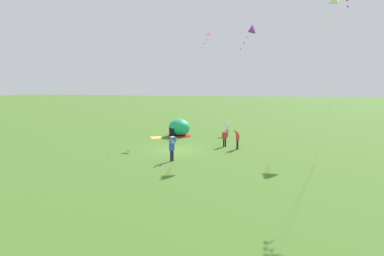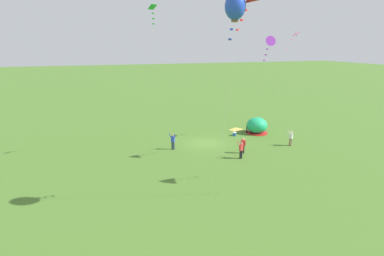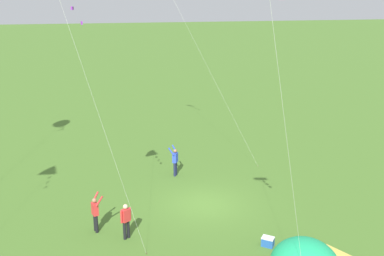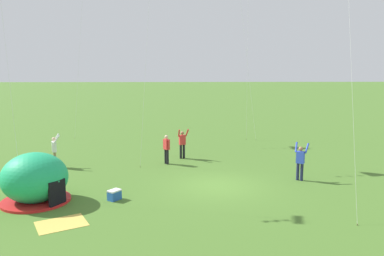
{
  "view_description": "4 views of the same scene",
  "coord_description": "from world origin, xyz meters",
  "px_view_note": "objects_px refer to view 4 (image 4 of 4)",
  "views": [
    {
      "loc": [
        27.16,
        7.87,
        6.14
      ],
      "look_at": [
        -1.99,
        1.08,
        1.88
      ],
      "focal_mm": 28.0,
      "sensor_mm": 36.0,
      "label": 1
    },
    {
      "loc": [
        12.06,
        31.27,
        11.22
      ],
      "look_at": [
        2.27,
        1.67,
        2.51
      ],
      "focal_mm": 28.0,
      "sensor_mm": 36.0,
      "label": 2
    },
    {
      "loc": [
        -21.07,
        5.31,
        10.85
      ],
      "look_at": [
        2.62,
        0.13,
        3.5
      ],
      "focal_mm": 42.0,
      "sensor_mm": 36.0,
      "label": 3
    },
    {
      "loc": [
        -1.73,
        -17.14,
        5.51
      ],
      "look_at": [
        -1.13,
        2.64,
        2.4
      ],
      "focal_mm": 35.0,
      "sensor_mm": 36.0,
      "label": 4
    }
  ],
  "objects_px": {
    "popup_tent": "(35,179)",
    "person_arms_raised": "(55,150)",
    "person_with_toddler": "(166,148)",
    "cooler_box": "(114,195)",
    "person_strolling": "(182,143)",
    "person_center_field": "(300,161)"
  },
  "relations": [
    {
      "from": "popup_tent",
      "to": "person_with_toddler",
      "type": "distance_m",
      "value": 8.14
    },
    {
      "from": "popup_tent",
      "to": "cooler_box",
      "type": "relative_size",
      "value": 4.36
    },
    {
      "from": "popup_tent",
      "to": "person_arms_raised",
      "type": "height_order",
      "value": "popup_tent"
    },
    {
      "from": "person_center_field",
      "to": "person_strolling",
      "type": "bearing_deg",
      "value": 140.42
    },
    {
      "from": "cooler_box",
      "to": "person_strolling",
      "type": "xyz_separation_m",
      "value": [
        2.94,
        7.44,
        0.78
      ]
    },
    {
      "from": "person_arms_raised",
      "to": "person_with_toddler",
      "type": "bearing_deg",
      "value": 4.37
    },
    {
      "from": "person_with_toddler",
      "to": "person_arms_raised",
      "type": "bearing_deg",
      "value": -175.63
    },
    {
      "from": "person_with_toddler",
      "to": "person_arms_raised",
      "type": "xyz_separation_m",
      "value": [
        -6.33,
        -0.48,
        0.03
      ]
    },
    {
      "from": "popup_tent",
      "to": "person_arms_raised",
      "type": "distance_m",
      "value": 5.83
    },
    {
      "from": "cooler_box",
      "to": "person_with_toddler",
      "type": "height_order",
      "value": "person_with_toddler"
    },
    {
      "from": "popup_tent",
      "to": "cooler_box",
      "type": "bearing_deg",
      "value": 2.2
    },
    {
      "from": "person_strolling",
      "to": "person_with_toddler",
      "type": "bearing_deg",
      "value": -124.78
    },
    {
      "from": "cooler_box",
      "to": "person_strolling",
      "type": "distance_m",
      "value": 8.04
    },
    {
      "from": "cooler_box",
      "to": "person_with_toddler",
      "type": "relative_size",
      "value": 0.37
    },
    {
      "from": "popup_tent",
      "to": "person_arms_raised",
      "type": "bearing_deg",
      "value": 100.66
    },
    {
      "from": "person_arms_raised",
      "to": "cooler_box",
      "type": "bearing_deg",
      "value": -52.31
    },
    {
      "from": "person_with_toddler",
      "to": "person_arms_raised",
      "type": "distance_m",
      "value": 6.35
    },
    {
      "from": "popup_tent",
      "to": "person_arms_raised",
      "type": "relative_size",
      "value": 1.49
    },
    {
      "from": "person_arms_raised",
      "to": "person_strolling",
      "type": "distance_m",
      "value": 7.5
    },
    {
      "from": "popup_tent",
      "to": "person_strolling",
      "type": "relative_size",
      "value": 1.49
    },
    {
      "from": "popup_tent",
      "to": "person_with_toddler",
      "type": "relative_size",
      "value": 1.63
    },
    {
      "from": "person_strolling",
      "to": "popup_tent",
      "type": "bearing_deg",
      "value": -129.31
    }
  ]
}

